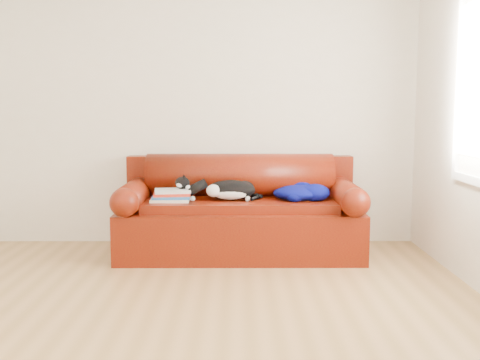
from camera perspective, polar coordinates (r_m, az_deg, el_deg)
The scene contains 7 objects.
ground at distance 3.66m, azimuth -9.17°, elevation -13.40°, with size 4.50×4.50×0.00m, color olive.
room_shell at distance 3.45m, azimuth -7.60°, elevation 13.51°, with size 4.52×4.02×2.61m.
sofa_base at distance 4.99m, azimuth -0.01°, elevation -4.91°, with size 2.10×0.90×0.50m.
sofa_back at distance 5.18m, azimuth -0.01°, elevation -1.06°, with size 2.10×1.01×0.88m.
book_stack at distance 4.87m, azimuth -6.98°, elevation -1.56°, with size 0.33×0.28×0.10m.
cat at distance 4.86m, azimuth -0.98°, elevation -1.08°, with size 0.62×0.35×0.22m.
blanket at distance 4.94m, azimuth 6.13°, elevation -1.22°, with size 0.49×0.41×0.15m.
Camera 1 is at (0.56, -3.39, 1.28)m, focal length 42.00 mm.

